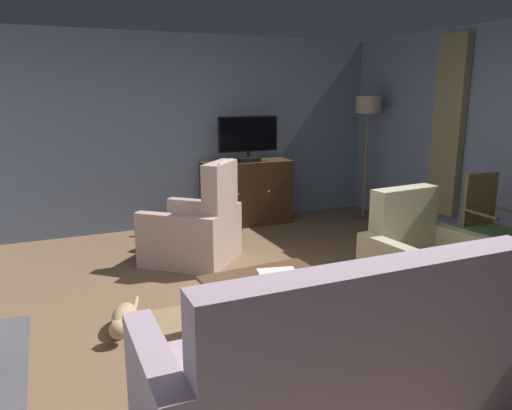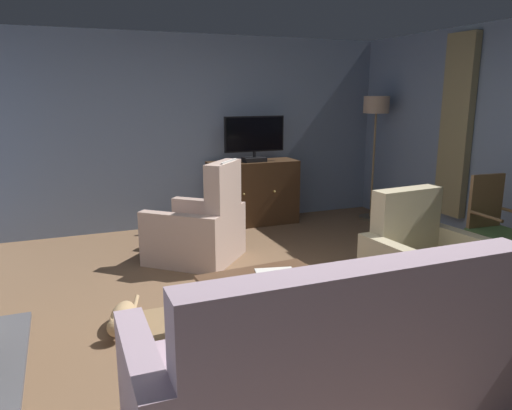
{
  "view_description": "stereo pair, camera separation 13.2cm",
  "coord_description": "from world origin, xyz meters",
  "px_view_note": "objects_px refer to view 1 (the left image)",
  "views": [
    {
      "loc": [
        -1.75,
        -3.4,
        1.83
      ],
      "look_at": [
        -0.12,
        0.32,
        0.89
      ],
      "focal_mm": 34.15,
      "sensor_mm": 36.0,
      "label": 1
    },
    {
      "loc": [
        -1.63,
        -3.45,
        1.83
      ],
      "look_at": [
        -0.12,
        0.32,
        0.89
      ],
      "focal_mm": 34.15,
      "sensor_mm": 36.0,
      "label": 2
    }
  ],
  "objects_px": {
    "folded_newspaper": "(278,272)",
    "armchair_angled_to_table": "(196,231)",
    "tv_remote": "(261,278)",
    "side_chair_nearest_door": "(490,225)",
    "armchair_beside_cabinet": "(424,267)",
    "floor_lamp": "(368,121)",
    "tv_cabinet": "(247,194)",
    "television": "(248,138)",
    "sofa_floral": "(343,371)",
    "coffee_table": "(265,285)",
    "cat": "(124,319)"
  },
  "relations": [
    {
      "from": "armchair_beside_cabinet",
      "to": "armchair_angled_to_table",
      "type": "height_order",
      "value": "armchair_angled_to_table"
    },
    {
      "from": "tv_cabinet",
      "to": "armchair_angled_to_table",
      "type": "distance_m",
      "value": 1.64
    },
    {
      "from": "floor_lamp",
      "to": "armchair_angled_to_table",
      "type": "bearing_deg",
      "value": -164.07
    },
    {
      "from": "tv_cabinet",
      "to": "coffee_table",
      "type": "height_order",
      "value": "tv_cabinet"
    },
    {
      "from": "tv_cabinet",
      "to": "tv_remote",
      "type": "xyz_separation_m",
      "value": [
        -1.16,
        -3.06,
        0.05
      ]
    },
    {
      "from": "tv_cabinet",
      "to": "television",
      "type": "relative_size",
      "value": 1.47
    },
    {
      "from": "tv_remote",
      "to": "floor_lamp",
      "type": "bearing_deg",
      "value": -143.84
    },
    {
      "from": "coffee_table",
      "to": "television",
      "type": "bearing_deg",
      "value": 69.49
    },
    {
      "from": "side_chair_nearest_door",
      "to": "floor_lamp",
      "type": "bearing_deg",
      "value": 84.51
    },
    {
      "from": "tv_remote",
      "to": "armchair_angled_to_table",
      "type": "bearing_deg",
      "value": -98.35
    },
    {
      "from": "folded_newspaper",
      "to": "television",
      "type": "bearing_deg",
      "value": 84.23
    },
    {
      "from": "armchair_angled_to_table",
      "to": "cat",
      "type": "distance_m",
      "value": 1.72
    },
    {
      "from": "tv_remote",
      "to": "floor_lamp",
      "type": "relative_size",
      "value": 0.1
    },
    {
      "from": "sofa_floral",
      "to": "floor_lamp",
      "type": "height_order",
      "value": "floor_lamp"
    },
    {
      "from": "tv_remote",
      "to": "cat",
      "type": "xyz_separation_m",
      "value": [
        -0.96,
        0.49,
        -0.37
      ]
    },
    {
      "from": "armchair_angled_to_table",
      "to": "floor_lamp",
      "type": "bearing_deg",
      "value": 15.93
    },
    {
      "from": "floor_lamp",
      "to": "television",
      "type": "bearing_deg",
      "value": 168.63
    },
    {
      "from": "television",
      "to": "cat",
      "type": "xyz_separation_m",
      "value": [
        -2.12,
        -2.52,
        -1.13
      ]
    },
    {
      "from": "sofa_floral",
      "to": "side_chair_nearest_door",
      "type": "xyz_separation_m",
      "value": [
        2.67,
        1.4,
        0.18
      ]
    },
    {
      "from": "armchair_angled_to_table",
      "to": "folded_newspaper",
      "type": "bearing_deg",
      "value": -86.24
    },
    {
      "from": "side_chair_nearest_door",
      "to": "armchair_angled_to_table",
      "type": "bearing_deg",
      "value": 148.16
    },
    {
      "from": "folded_newspaper",
      "to": "side_chair_nearest_door",
      "type": "relative_size",
      "value": 0.29
    },
    {
      "from": "coffee_table",
      "to": "cat",
      "type": "height_order",
      "value": "coffee_table"
    },
    {
      "from": "folded_newspaper",
      "to": "side_chair_nearest_door",
      "type": "distance_m",
      "value": 2.48
    },
    {
      "from": "tv_remote",
      "to": "armchair_angled_to_table",
      "type": "distance_m",
      "value": 1.86
    },
    {
      "from": "armchair_beside_cabinet",
      "to": "floor_lamp",
      "type": "distance_m",
      "value": 3.14
    },
    {
      "from": "sofa_floral",
      "to": "armchair_angled_to_table",
      "type": "xyz_separation_m",
      "value": [
        0.08,
        3.01,
        -0.02
      ]
    },
    {
      "from": "tv_cabinet",
      "to": "side_chair_nearest_door",
      "type": "xyz_separation_m",
      "value": [
        1.48,
        -2.81,
        0.1
      ]
    },
    {
      "from": "tv_cabinet",
      "to": "floor_lamp",
      "type": "height_order",
      "value": "floor_lamp"
    },
    {
      "from": "folded_newspaper",
      "to": "floor_lamp",
      "type": "xyz_separation_m",
      "value": [
        2.7,
        2.6,
        0.96
      ]
    },
    {
      "from": "television",
      "to": "armchair_beside_cabinet",
      "type": "height_order",
      "value": "television"
    },
    {
      "from": "television",
      "to": "side_chair_nearest_door",
      "type": "bearing_deg",
      "value": -61.76
    },
    {
      "from": "cat",
      "to": "coffee_table",
      "type": "bearing_deg",
      "value": -25.67
    },
    {
      "from": "armchair_angled_to_table",
      "to": "floor_lamp",
      "type": "height_order",
      "value": "floor_lamp"
    },
    {
      "from": "armchair_beside_cabinet",
      "to": "cat",
      "type": "xyz_separation_m",
      "value": [
        -2.55,
        0.48,
        -0.21
      ]
    },
    {
      "from": "television",
      "to": "sofa_floral",
      "type": "bearing_deg",
      "value": -105.99
    },
    {
      "from": "floor_lamp",
      "to": "cat",
      "type": "bearing_deg",
      "value": -150.45
    },
    {
      "from": "side_chair_nearest_door",
      "to": "tv_cabinet",
      "type": "bearing_deg",
      "value": 117.78
    },
    {
      "from": "tv_remote",
      "to": "side_chair_nearest_door",
      "type": "height_order",
      "value": "side_chair_nearest_door"
    },
    {
      "from": "folded_newspaper",
      "to": "armchair_beside_cabinet",
      "type": "height_order",
      "value": "armchair_beside_cabinet"
    },
    {
      "from": "armchair_angled_to_table",
      "to": "armchair_beside_cabinet",
      "type": "bearing_deg",
      "value": -50.05
    },
    {
      "from": "armchair_angled_to_table",
      "to": "floor_lamp",
      "type": "distance_m",
      "value": 3.13
    },
    {
      "from": "folded_newspaper",
      "to": "armchair_angled_to_table",
      "type": "bearing_deg",
      "value": 106.6
    },
    {
      "from": "sofa_floral",
      "to": "side_chair_nearest_door",
      "type": "bearing_deg",
      "value": 27.68
    },
    {
      "from": "armchair_beside_cabinet",
      "to": "cat",
      "type": "height_order",
      "value": "armchair_beside_cabinet"
    },
    {
      "from": "side_chair_nearest_door",
      "to": "cat",
      "type": "xyz_separation_m",
      "value": [
        -3.6,
        0.24,
        -0.43
      ]
    },
    {
      "from": "tv_cabinet",
      "to": "television",
      "type": "distance_m",
      "value": 0.8
    },
    {
      "from": "armchair_angled_to_table",
      "to": "cat",
      "type": "height_order",
      "value": "armchair_angled_to_table"
    },
    {
      "from": "television",
      "to": "coffee_table",
      "type": "distance_m",
      "value": 3.3
    },
    {
      "from": "side_chair_nearest_door",
      "to": "floor_lamp",
      "type": "height_order",
      "value": "floor_lamp"
    }
  ]
}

